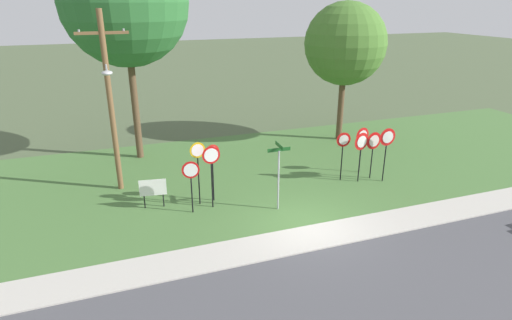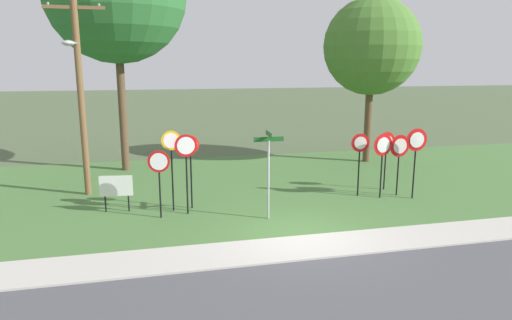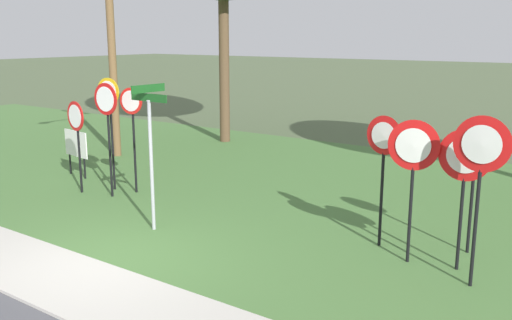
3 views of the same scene
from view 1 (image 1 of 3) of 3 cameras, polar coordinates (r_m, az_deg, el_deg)
The scene contains 18 objects.
ground_plane at distance 16.53m, azimuth 7.05°, elevation -8.93°, with size 160.00×160.00×0.00m, color #4C5B3D.
road_asphalt at distance 13.19m, azimuth 16.81°, elevation -18.45°, with size 44.00×6.40×0.01m, color #4C4C51.
sidewalk_strip at distance 15.91m, azimuth 8.35°, elevation -10.17°, with size 44.00×1.60×0.06m, color #BCB7AD.
grass_median at distance 21.48m, azimuth -0.05°, elevation -1.42°, with size 44.00×12.00×0.04m, color #477038.
stop_sign_near_left at distance 17.38m, azimuth -7.86°, elevation -0.06°, with size 0.65×0.13×2.76m.
stop_sign_near_right at distance 17.68m, azimuth -5.89°, elevation -0.16°, with size 0.62×0.14×2.55m.
stop_sign_far_left at distance 17.05m, azimuth -6.06°, elevation -0.46°, with size 0.74×0.10×2.69m.
stop_sign_far_center at distance 16.84m, azimuth -8.78°, elevation -2.16°, with size 0.70×0.13×2.23m.
yield_sign_near_left at distance 20.66m, azimuth 15.61°, elevation 2.05°, with size 0.84×0.12×2.33m.
yield_sign_near_right at distance 20.08m, azimuth 14.06°, elevation 1.90°, with size 0.83×0.19×2.43m.
yield_sign_far_left at distance 21.29m, azimuth 14.17°, elevation 2.72°, with size 0.78×0.15×2.32m.
yield_sign_far_right at distance 20.08m, azimuth 11.70°, elevation 1.98°, with size 0.69×0.13×2.39m.
yield_sign_center at distance 20.39m, azimuth 17.31°, elevation 2.35°, with size 0.84×0.10×2.63m.
street_name_post at distance 16.93m, azimuth 3.07°, elevation -1.47°, with size 0.96×0.82×2.85m.
utility_pole at distance 18.97m, azimuth -19.14°, elevation 7.92°, with size 2.10×2.31×7.81m.
notice_board at distance 17.90m, azimuth -13.75°, elevation -3.83°, with size 1.09×0.19×1.25m.
oak_tree_left at distance 22.72m, azimuth -17.35°, elevation 19.64°, with size 6.22×6.22×11.11m.
oak_tree_right at distance 25.67m, azimuth 11.98°, elevation 15.06°, with size 4.73×4.73×8.10m.
Camera 1 is at (-6.68, -12.72, 8.18)m, focal length 29.60 mm.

